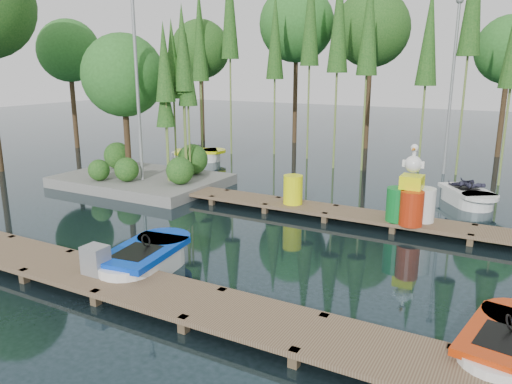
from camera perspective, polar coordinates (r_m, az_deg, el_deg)
The scene contains 15 objects.
ground_plane at distance 14.26m, azimuth -2.74°, elevation -4.48°, with size 90.00×90.00×0.00m, color #1D2E35.
near_dock at distance 10.88m, azimuth -15.47°, elevation -9.86°, with size 18.00×1.50×0.50m.
far_dock at distance 15.87m, azimuth 5.09°, elevation -1.69°, with size 15.00×1.20×0.50m.
island at distance 20.00m, azimuth -13.49°, elevation 9.91°, with size 6.20×4.20×6.75m.
tree_screen at distance 23.94m, azimuth 6.73°, elevation 17.90°, with size 34.42×18.53×10.31m.
lamp_island at distance 18.83m, azimuth -13.49°, elevation 12.94°, with size 0.30×0.30×7.25m.
lamp_rear at distance 22.69m, azimuth 21.58°, elevation 12.53°, with size 0.30×0.30×7.25m.
boat_blue at distance 11.72m, azimuth -12.62°, elevation -7.67°, with size 1.62×2.95×0.95m.
boat_red at distance 9.17m, azimuth 26.58°, elevation -15.66°, with size 1.54×2.68×0.85m.
boat_yellow_far at distance 24.62m, azimuth -6.77°, elevation 4.15°, with size 2.83×2.55×1.33m.
boat_white_far at distance 18.34m, azimuth 23.00°, elevation -0.47°, with size 2.37×2.72×1.19m.
utility_cabinet at distance 11.15m, azimuth -17.85°, elevation -7.38°, with size 0.50×0.42×0.61m, color gray.
yellow_barrel at distance 15.83m, azimuth 4.25°, elevation 0.28°, with size 0.61×0.61×0.92m, color #F4FF0D.
drum_cluster at distance 14.54m, azimuth 17.31°, elevation -0.86°, with size 1.28×1.17×2.21m.
seagull_post at distance 14.76m, azimuth 16.40°, elevation -0.87°, with size 0.53×0.29×0.85m.
Camera 1 is at (7.12, -11.47, 4.60)m, focal length 35.00 mm.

